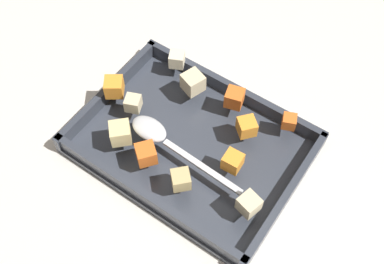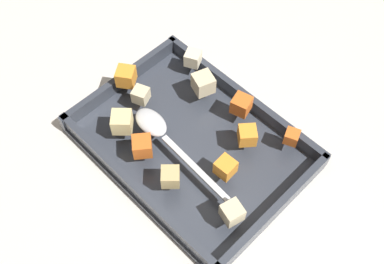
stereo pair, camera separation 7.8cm
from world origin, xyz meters
TOP-DOWN VIEW (x-y plane):
  - ground_plane at (0.00, 0.00)m, footprint 4.00×4.00m
  - baking_dish at (-0.00, -0.00)m, footprint 0.38×0.27m
  - carrot_chunk_under_handle at (-0.02, -0.10)m, footprint 0.04×0.04m
  - carrot_chunk_mid_left at (0.03, 0.08)m, footprint 0.04×0.04m
  - carrot_chunk_center at (0.16, -0.00)m, footprint 0.04×0.04m
  - carrot_chunk_back_center at (-0.12, -0.11)m, footprint 0.03×0.03m
  - carrot_chunk_far_left at (-0.07, -0.06)m, footprint 0.04×0.04m
  - carrot_chunk_heap_top at (-0.09, 0.01)m, footprint 0.03×0.03m
  - potato_chunk_far_right at (0.05, -0.09)m, footprint 0.04×0.04m
  - potato_chunk_corner_sw at (-0.15, 0.06)m, footprint 0.04×0.04m
  - potato_chunk_near_spoon at (0.11, 0.01)m, footprint 0.03×0.03m
  - potato_chunk_front_center at (0.09, 0.07)m, footprint 0.05×0.05m
  - potato_chunk_near_right at (0.11, -0.12)m, footprint 0.04×0.04m
  - potato_chunk_mid_right at (-0.04, 0.08)m, footprint 0.04×0.04m
  - serving_spoon at (0.05, 0.03)m, footprint 0.22×0.04m

SIDE VIEW (x-z plane):
  - ground_plane at x=0.00m, z-range 0.00..0.00m
  - baking_dish at x=0.00m, z-range -0.01..0.03m
  - serving_spoon at x=0.05m, z-range 0.04..0.06m
  - carrot_chunk_back_center at x=-0.12m, z-range 0.04..0.07m
  - potato_chunk_near_spoon at x=0.11m, z-range 0.04..0.07m
  - potato_chunk_near_right at x=0.11m, z-range 0.04..0.07m
  - potato_chunk_mid_right at x=-0.04m, z-range 0.04..0.07m
  - carrot_chunk_heap_top at x=-0.09m, z-range 0.04..0.07m
  - carrot_chunk_far_left at x=-0.07m, z-range 0.04..0.07m
  - potato_chunk_corner_sw at x=-0.15m, z-range 0.04..0.07m
  - carrot_chunk_under_handle at x=-0.02m, z-range 0.04..0.07m
  - carrot_chunk_mid_left at x=0.03m, z-range 0.04..0.07m
  - carrot_chunk_center at x=0.16m, z-range 0.04..0.08m
  - potato_chunk_front_center at x=0.09m, z-range 0.04..0.08m
  - potato_chunk_far_right at x=0.05m, z-range 0.04..0.08m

